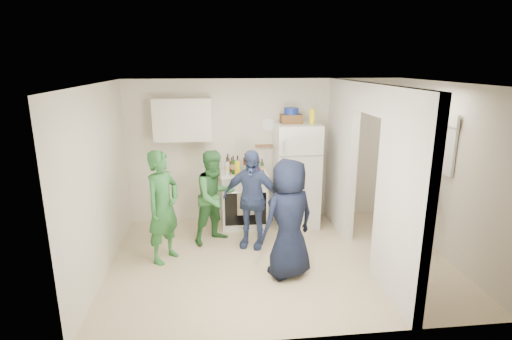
{
  "coord_description": "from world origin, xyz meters",
  "views": [
    {
      "loc": [
        -0.92,
        -5.16,
        2.76
      ],
      "look_at": [
        -0.3,
        0.4,
        1.25
      ],
      "focal_mm": 28.0,
      "sensor_mm": 36.0,
      "label": 1
    }
  ],
  "objects_px": {
    "yellow_cup_stack_top": "(312,117)",
    "person_green_left": "(163,207)",
    "fridge": "(296,175)",
    "wicker_basket": "(291,119)",
    "stove": "(244,199)",
    "blue_bowl": "(291,111)",
    "person_navy": "(289,219)",
    "person_green_center": "(215,197)",
    "person_nook": "(409,190)",
    "person_denim": "(251,199)"
  },
  "relations": [
    {
      "from": "person_green_left",
      "to": "person_nook",
      "type": "bearing_deg",
      "value": -52.57
    },
    {
      "from": "blue_bowl",
      "to": "person_green_center",
      "type": "distance_m",
      "value": 1.91
    },
    {
      "from": "person_green_left",
      "to": "person_navy",
      "type": "xyz_separation_m",
      "value": [
        1.67,
        -0.62,
        -0.01
      ]
    },
    {
      "from": "yellow_cup_stack_top",
      "to": "person_green_center",
      "type": "height_order",
      "value": "yellow_cup_stack_top"
    },
    {
      "from": "fridge",
      "to": "person_denim",
      "type": "xyz_separation_m",
      "value": [
        -0.86,
        -0.81,
        -0.13
      ]
    },
    {
      "from": "blue_bowl",
      "to": "person_navy",
      "type": "relative_size",
      "value": 0.15
    },
    {
      "from": "person_nook",
      "to": "fridge",
      "type": "bearing_deg",
      "value": -128.17
    },
    {
      "from": "person_green_left",
      "to": "person_green_center",
      "type": "relative_size",
      "value": 1.09
    },
    {
      "from": "stove",
      "to": "blue_bowl",
      "type": "relative_size",
      "value": 3.94
    },
    {
      "from": "fridge",
      "to": "person_nook",
      "type": "bearing_deg",
      "value": -30.0
    },
    {
      "from": "yellow_cup_stack_top",
      "to": "person_navy",
      "type": "xyz_separation_m",
      "value": [
        -0.68,
        -1.65,
        -1.1
      ]
    },
    {
      "from": "fridge",
      "to": "person_green_center",
      "type": "bearing_deg",
      "value": -157.55
    },
    {
      "from": "blue_bowl",
      "to": "person_green_center",
      "type": "xyz_separation_m",
      "value": [
        -1.3,
        -0.63,
        -1.24
      ]
    },
    {
      "from": "wicker_basket",
      "to": "person_green_center",
      "type": "height_order",
      "value": "wicker_basket"
    },
    {
      "from": "wicker_basket",
      "to": "person_denim",
      "type": "xyz_separation_m",
      "value": [
        -0.76,
        -0.86,
        -1.09
      ]
    },
    {
      "from": "person_green_center",
      "to": "person_nook",
      "type": "relative_size",
      "value": 0.87
    },
    {
      "from": "wicker_basket",
      "to": "blue_bowl",
      "type": "bearing_deg",
      "value": 0.0
    },
    {
      "from": "yellow_cup_stack_top",
      "to": "person_green_center",
      "type": "distance_m",
      "value": 2.05
    },
    {
      "from": "stove",
      "to": "fridge",
      "type": "xyz_separation_m",
      "value": [
        0.9,
        -0.03,
        0.42
      ]
    },
    {
      "from": "person_green_left",
      "to": "person_nook",
      "type": "height_order",
      "value": "person_nook"
    },
    {
      "from": "fridge",
      "to": "person_denim",
      "type": "height_order",
      "value": "fridge"
    },
    {
      "from": "wicker_basket",
      "to": "person_denim",
      "type": "distance_m",
      "value": 1.58
    },
    {
      "from": "person_denim",
      "to": "stove",
      "type": "bearing_deg",
      "value": 113.6
    },
    {
      "from": "person_denim",
      "to": "person_navy",
      "type": "distance_m",
      "value": 1.02
    },
    {
      "from": "wicker_basket",
      "to": "person_green_left",
      "type": "distance_m",
      "value": 2.57
    },
    {
      "from": "fridge",
      "to": "person_nook",
      "type": "height_order",
      "value": "fridge"
    },
    {
      "from": "person_green_center",
      "to": "person_nook",
      "type": "distance_m",
      "value": 3.02
    },
    {
      "from": "person_green_left",
      "to": "stove",
      "type": "bearing_deg",
      "value": -12.51
    },
    {
      "from": "wicker_basket",
      "to": "blue_bowl",
      "type": "xyz_separation_m",
      "value": [
        0.0,
        0.0,
        0.13
      ]
    },
    {
      "from": "person_navy",
      "to": "person_nook",
      "type": "height_order",
      "value": "person_nook"
    },
    {
      "from": "wicker_basket",
      "to": "person_green_center",
      "type": "xyz_separation_m",
      "value": [
        -1.3,
        -0.63,
        -1.11
      ]
    },
    {
      "from": "wicker_basket",
      "to": "person_nook",
      "type": "height_order",
      "value": "wicker_basket"
    },
    {
      "from": "fridge",
      "to": "person_green_center",
      "type": "xyz_separation_m",
      "value": [
        -1.4,
        -0.58,
        -0.15
      ]
    },
    {
      "from": "person_green_left",
      "to": "person_denim",
      "type": "relative_size",
      "value": 1.06
    },
    {
      "from": "blue_bowl",
      "to": "person_navy",
      "type": "height_order",
      "value": "blue_bowl"
    },
    {
      "from": "person_green_center",
      "to": "stove",
      "type": "bearing_deg",
      "value": 17.5
    },
    {
      "from": "yellow_cup_stack_top",
      "to": "person_navy",
      "type": "bearing_deg",
      "value": -112.54
    },
    {
      "from": "fridge",
      "to": "person_navy",
      "type": "height_order",
      "value": "fridge"
    },
    {
      "from": "stove",
      "to": "yellow_cup_stack_top",
      "type": "relative_size",
      "value": 3.78
    },
    {
      "from": "person_denim",
      "to": "person_nook",
      "type": "distance_m",
      "value": 2.46
    },
    {
      "from": "yellow_cup_stack_top",
      "to": "person_green_left",
      "type": "bearing_deg",
      "value": -156.38
    },
    {
      "from": "blue_bowl",
      "to": "yellow_cup_stack_top",
      "type": "xyz_separation_m",
      "value": [
        0.32,
        -0.15,
        -0.08
      ]
    },
    {
      "from": "person_green_left",
      "to": "yellow_cup_stack_top",
      "type": "bearing_deg",
      "value": -32.19
    },
    {
      "from": "wicker_basket",
      "to": "person_navy",
      "type": "height_order",
      "value": "wicker_basket"
    },
    {
      "from": "fridge",
      "to": "wicker_basket",
      "type": "xyz_separation_m",
      "value": [
        -0.1,
        0.05,
        0.96
      ]
    },
    {
      "from": "blue_bowl",
      "to": "person_green_left",
      "type": "height_order",
      "value": "blue_bowl"
    },
    {
      "from": "stove",
      "to": "person_green_left",
      "type": "relative_size",
      "value": 0.59
    },
    {
      "from": "person_green_left",
      "to": "blue_bowl",
      "type": "bearing_deg",
      "value": -25.71
    },
    {
      "from": "blue_bowl",
      "to": "person_denim",
      "type": "relative_size",
      "value": 0.16
    },
    {
      "from": "blue_bowl",
      "to": "yellow_cup_stack_top",
      "type": "bearing_deg",
      "value": -25.11
    }
  ]
}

